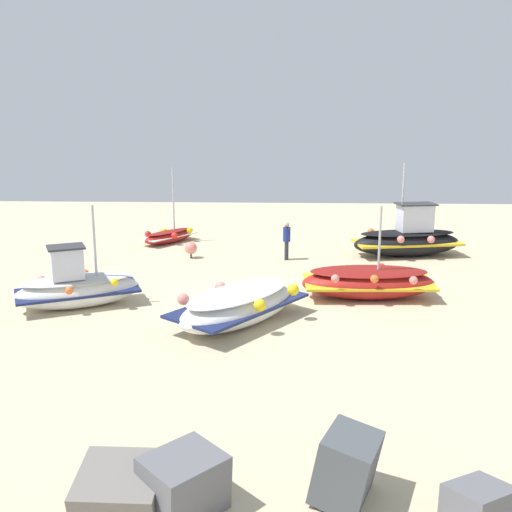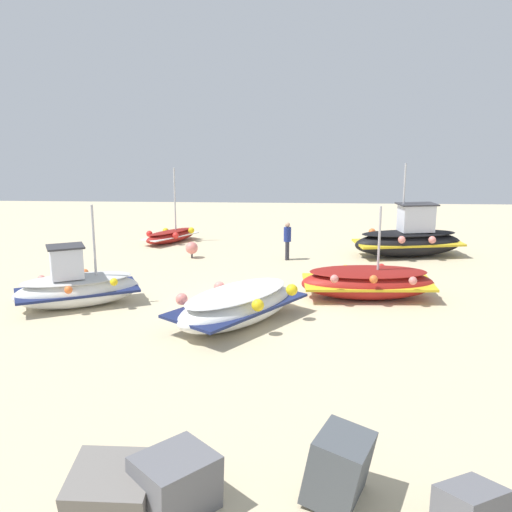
% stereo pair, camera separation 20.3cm
% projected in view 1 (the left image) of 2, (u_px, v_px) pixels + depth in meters
% --- Properties ---
extents(ground_plane, '(48.75, 48.75, 0.00)m').
position_uv_depth(ground_plane, '(252.00, 307.00, 18.83)').
color(ground_plane, beige).
extents(fishing_boat_0, '(2.61, 3.12, 3.65)m').
position_uv_depth(fishing_boat_0, '(169.00, 236.00, 28.59)').
color(fishing_boat_0, maroon).
rests_on(fishing_boat_0, ground_plane).
extents(fishing_boat_1, '(4.56, 2.25, 3.18)m').
position_uv_depth(fishing_boat_1, '(368.00, 282.00, 19.66)').
color(fishing_boat_1, maroon).
rests_on(fishing_boat_1, ground_plane).
extents(fishing_boat_2, '(5.07, 2.56, 4.12)m').
position_uv_depth(fishing_boat_2, '(408.00, 239.00, 25.71)').
color(fishing_boat_2, black).
rests_on(fishing_boat_2, ground_plane).
extents(fishing_boat_3, '(4.18, 3.03, 3.33)m').
position_uv_depth(fishing_boat_3, '(77.00, 287.00, 18.65)').
color(fishing_boat_3, white).
rests_on(fishing_boat_3, ground_plane).
extents(fishing_boat_4, '(4.27, 4.84, 1.14)m').
position_uv_depth(fishing_boat_4, '(239.00, 305.00, 17.19)').
color(fishing_boat_4, white).
rests_on(fishing_boat_4, ground_plane).
extents(person_walking, '(0.32, 0.32, 1.64)m').
position_uv_depth(person_walking, '(287.00, 238.00, 24.97)').
color(person_walking, '#2D2D38').
rests_on(person_walking, ground_plane).
extents(breakwater_rocks, '(17.51, 2.35, 1.26)m').
position_uv_depth(breakwater_rocks, '(211.00, 488.00, 8.85)').
color(breakwater_rocks, slate).
rests_on(breakwater_rocks, ground_plane).
extents(mooring_buoy_0, '(0.54, 0.54, 0.71)m').
position_uv_depth(mooring_buoy_0, '(191.00, 248.00, 25.37)').
color(mooring_buoy_0, '#3F3F42').
rests_on(mooring_buoy_0, ground_plane).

